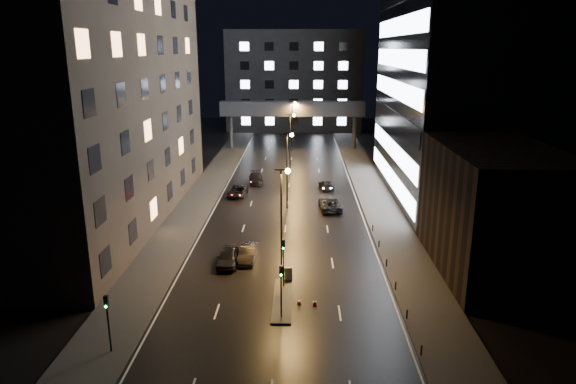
{
  "coord_description": "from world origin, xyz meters",
  "views": [
    {
      "loc": [
        1.73,
        -37.38,
        20.71
      ],
      "look_at": [
        0.27,
        21.88,
        4.0
      ],
      "focal_mm": 32.0,
      "sensor_mm": 36.0,
      "label": 1
    }
  ],
  "objects_px": {
    "car_away_b": "(248,253)",
    "car_toward_a": "(330,204)",
    "car_away_d": "(256,178)",
    "car_away_c": "(238,191)",
    "car_away_a": "(228,257)",
    "car_toward_b": "(326,185)",
    "utility_cabinet": "(288,274)"
  },
  "relations": [
    {
      "from": "car_away_b",
      "to": "car_toward_a",
      "type": "height_order",
      "value": "car_toward_a"
    },
    {
      "from": "car_away_c",
      "to": "utility_cabinet",
      "type": "relative_size",
      "value": 3.96
    },
    {
      "from": "car_away_d",
      "to": "car_toward_a",
      "type": "relative_size",
      "value": 0.9
    },
    {
      "from": "car_away_c",
      "to": "car_away_d",
      "type": "bearing_deg",
      "value": 80.26
    },
    {
      "from": "car_away_a",
      "to": "car_toward_b",
      "type": "xyz_separation_m",
      "value": [
        11.05,
        28.5,
        -0.16
      ]
    },
    {
      "from": "car_away_a",
      "to": "car_away_d",
      "type": "xyz_separation_m",
      "value": [
        0.06,
        31.82,
        -0.08
      ]
    },
    {
      "from": "car_away_b",
      "to": "car_toward_a",
      "type": "bearing_deg",
      "value": 63.97
    },
    {
      "from": "car_away_b",
      "to": "car_toward_a",
      "type": "relative_size",
      "value": 0.81
    },
    {
      "from": "utility_cabinet",
      "to": "car_away_c",
      "type": "bearing_deg",
      "value": 103.23
    },
    {
      "from": "car_away_c",
      "to": "car_away_a",
      "type": "bearing_deg",
      "value": -80.07
    },
    {
      "from": "utility_cabinet",
      "to": "car_toward_a",
      "type": "bearing_deg",
      "value": 74.4
    },
    {
      "from": "car_away_c",
      "to": "car_toward_a",
      "type": "distance_m",
      "value": 14.44
    },
    {
      "from": "car_away_a",
      "to": "car_toward_a",
      "type": "bearing_deg",
      "value": 58.19
    },
    {
      "from": "car_toward_a",
      "to": "car_away_b",
      "type": "bearing_deg",
      "value": 56.88
    },
    {
      "from": "car_away_b",
      "to": "car_away_d",
      "type": "relative_size",
      "value": 0.9
    },
    {
      "from": "car_away_d",
      "to": "car_toward_a",
      "type": "xyz_separation_m",
      "value": [
        10.99,
        -13.73,
        0.05
      ]
    },
    {
      "from": "car_away_c",
      "to": "car_toward_b",
      "type": "relative_size",
      "value": 1.12
    },
    {
      "from": "car_away_a",
      "to": "car_toward_b",
      "type": "distance_m",
      "value": 30.56
    },
    {
      "from": "car_away_c",
      "to": "car_toward_a",
      "type": "bearing_deg",
      "value": -20.51
    },
    {
      "from": "car_toward_a",
      "to": "car_toward_b",
      "type": "distance_m",
      "value": 10.4
    },
    {
      "from": "car_away_c",
      "to": "car_toward_b",
      "type": "xyz_separation_m",
      "value": [
        13.0,
        4.1,
        -0.05
      ]
    },
    {
      "from": "car_toward_b",
      "to": "utility_cabinet",
      "type": "xyz_separation_m",
      "value": [
        -5.01,
        -32.16,
        0.13
      ]
    },
    {
      "from": "car_away_a",
      "to": "car_away_b",
      "type": "xyz_separation_m",
      "value": [
        1.86,
        1.15,
        -0.06
      ]
    },
    {
      "from": "car_away_c",
      "to": "utility_cabinet",
      "type": "distance_m",
      "value": 29.18
    },
    {
      "from": "car_away_b",
      "to": "car_toward_b",
      "type": "bearing_deg",
      "value": 73.84
    },
    {
      "from": "car_away_c",
      "to": "car_away_d",
      "type": "height_order",
      "value": "car_away_d"
    },
    {
      "from": "car_toward_a",
      "to": "utility_cabinet",
      "type": "relative_size",
      "value": 4.48
    },
    {
      "from": "car_away_a",
      "to": "car_toward_b",
      "type": "relative_size",
      "value": 1.06
    },
    {
      "from": "car_toward_a",
      "to": "car_toward_b",
      "type": "xyz_separation_m",
      "value": [
        0.01,
        10.4,
        -0.14
      ]
    },
    {
      "from": "car_away_c",
      "to": "car_toward_b",
      "type": "bearing_deg",
      "value": 22.86
    },
    {
      "from": "car_away_d",
      "to": "car_away_b",
      "type": "bearing_deg",
      "value": -93.61
    },
    {
      "from": "car_toward_a",
      "to": "car_away_d",
      "type": "bearing_deg",
      "value": -55.99
    }
  ]
}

